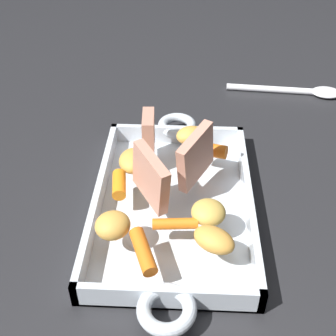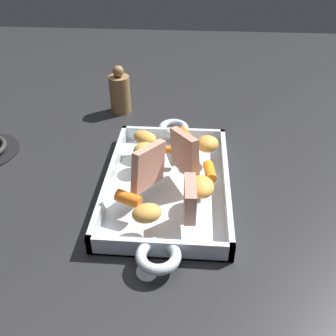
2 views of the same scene
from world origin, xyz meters
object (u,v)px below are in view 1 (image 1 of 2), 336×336
Objects in this scene: baby_carrot_northeast at (213,150)px; potato_corner at (214,240)px; serving_spoon at (301,91)px; baby_carrot_southeast at (175,224)px; potato_near_roast at (134,161)px; roast_slice_thick at (196,157)px; potato_whole at (113,225)px; potato_golden_small at (208,212)px; baby_carrot_northwest at (119,186)px; roasting_dish at (173,203)px; roast_slice_outer at (149,133)px; baby_carrot_southwest at (143,251)px; potato_golden_large at (191,135)px; roast_slice_thin at (151,178)px.

potato_corner is at bearing 178.44° from baby_carrot_northeast.
baby_carrot_northeast is 0.36m from serving_spoon.
baby_carrot_southeast is 1.08× the size of potato_corner.
potato_near_roast is 0.47m from serving_spoon.
roast_slice_thick is 1.68× the size of potato_whole.
potato_near_roast is 0.23× the size of serving_spoon.
potato_golden_small is at bearing 175.61° from baby_carrot_northeast.
roasting_dish is at bearing -86.99° from baby_carrot_northwest.
potato_whole reaches higher than roasting_dish.
roast_slice_outer is 1.01× the size of baby_carrot_southeast.
potato_whole is 0.59m from serving_spoon.
potato_corner reaches higher than roasting_dish.
roasting_dish is 7.00× the size of baby_carrot_southwest.
baby_carrot_northwest is 0.14m from potato_golden_small.
potato_whole is 0.96× the size of potato_golden_large.
roast_slice_outer is at bearing 46.33° from roast_slice_thick.
potato_near_roast is 0.12m from potato_golden_large.
baby_carrot_northwest is at bearing 141.48° from potato_golden_large.
potato_corner is (-0.10, -0.14, 0.00)m from baby_carrot_northwest.
potato_whole is at bearing 139.29° from roasting_dish.
potato_whole is (-0.20, 0.03, -0.02)m from roast_slice_outer.
serving_spoon is (0.51, -0.30, -0.04)m from baby_carrot_southwest.
roast_slice_outer is 0.08m from potato_golden_large.
baby_carrot_northeast is 0.18× the size of serving_spoon.
potato_golden_large is (0.10, 0.01, -0.03)m from roast_slice_thick.
roast_slice_thick reaches higher than roast_slice_outer.
potato_near_roast is at bearing 9.80° from baby_carrot_southwest.
potato_golden_small is (-0.17, -0.10, -0.02)m from roast_slice_outer.
roast_slice_thin reaches higher than baby_carrot_northwest.
potato_golden_large is at bearing 44.48° from baby_carrot_northeast.
roast_slice_thick is 0.10m from potato_golden_large.
roast_slice_outer reaches higher than baby_carrot_southwest.
baby_carrot_southwest is at bearing -158.74° from baby_carrot_northwest.
potato_golden_small is at bearing -149.88° from roast_slice_outer.
roasting_dish is 5.81× the size of roast_slice_thin.
roast_slice_thick is at bearing -41.48° from potato_whole.
roasting_dish is at bearing 145.59° from baby_carrot_northeast.
baby_carrot_northwest is at bearing 2.59° from potato_whole.
roast_slice_thin is 0.16m from potato_golden_large.
baby_carrot_northwest is 0.86× the size of potato_near_roast.
potato_golden_small is at bearing -172.08° from potato_golden_large.
potato_corner is at bearing -154.64° from roast_slice_outer.
roast_slice_thin is 0.50m from serving_spoon.
potato_golden_small is at bearing -111.73° from serving_spoon.
potato_golden_small is at bearing -68.73° from baby_carrot_southeast.
roast_slice_outer reaches higher than baby_carrot_northwest.
potato_corner is at bearing -142.86° from potato_near_roast.
roast_slice_thick is 0.08m from roast_slice_thin.
potato_whole is at bearing 104.19° from potato_golden_small.
potato_near_roast is at bearing 37.14° from potato_corner.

